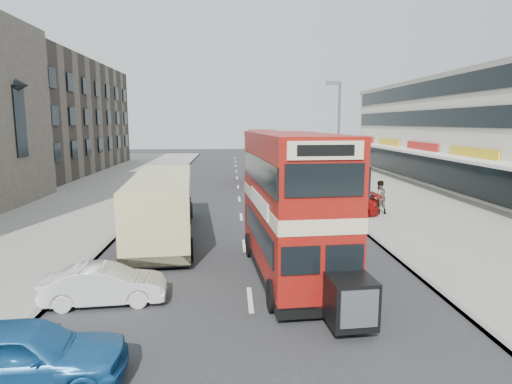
% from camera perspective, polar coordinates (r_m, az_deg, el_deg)
% --- Properties ---
extents(ground, '(160.00, 160.00, 0.00)m').
position_cam_1_polar(ground, '(12.12, -0.35, -17.66)').
color(ground, '#28282B').
rests_on(ground, ground).
extents(road_surface, '(12.00, 90.00, 0.01)m').
position_cam_1_polar(road_surface, '(31.29, -2.20, -0.93)').
color(road_surface, '#28282B').
rests_on(road_surface, ground).
extents(pavement_right, '(12.00, 90.00, 0.15)m').
position_cam_1_polar(pavement_right, '(33.69, 18.66, -0.56)').
color(pavement_right, gray).
rests_on(pavement_right, ground).
extents(pavement_left, '(12.00, 90.00, 0.15)m').
position_cam_1_polar(pavement_left, '(33.31, -23.32, -0.94)').
color(pavement_left, gray).
rests_on(pavement_left, ground).
extents(kerb_left, '(0.20, 90.00, 0.16)m').
position_cam_1_polar(kerb_left, '(31.76, -13.27, -0.89)').
color(kerb_left, gray).
rests_on(kerb_left, ground).
extents(kerb_right, '(0.20, 90.00, 0.16)m').
position_cam_1_polar(kerb_right, '(31.97, 8.80, -0.69)').
color(kerb_right, gray).
rests_on(kerb_right, ground).
extents(brick_terrace, '(14.00, 28.00, 12.00)m').
position_cam_1_polar(brick_terrace, '(53.32, -27.31, 8.70)').
color(brick_terrace, '#66594C').
rests_on(brick_terrace, ground).
extents(commercial_row, '(9.90, 46.20, 9.30)m').
position_cam_1_polar(commercial_row, '(38.68, 28.97, 6.86)').
color(commercial_row, beige).
rests_on(commercial_row, ground).
extents(street_lamp, '(1.00, 0.20, 8.12)m').
position_cam_1_polar(street_lamp, '(29.67, 10.63, 7.66)').
color(street_lamp, slate).
rests_on(street_lamp, ground).
extents(bus_main, '(3.14, 9.01, 4.93)m').
position_cam_1_polar(bus_main, '(15.27, 4.77, -1.73)').
color(bus_main, black).
rests_on(bus_main, ground).
extents(bus_second, '(2.43, 8.42, 4.62)m').
position_cam_1_polar(bus_second, '(39.30, 0.72, 4.70)').
color(bus_second, black).
rests_on(bus_second, ground).
extents(coach, '(3.57, 10.65, 2.77)m').
position_cam_1_polar(coach, '(21.21, -12.15, -1.48)').
color(coach, black).
rests_on(coach, ground).
extents(car_left_near, '(4.33, 2.02, 1.44)m').
position_cam_1_polar(car_left_near, '(10.73, -28.28, -18.26)').
color(car_left_near, '#1C5C9C').
rests_on(car_left_near, ground).
extents(car_left_front, '(3.73, 1.61, 1.19)m').
position_cam_1_polar(car_left_front, '(14.24, -19.21, -11.38)').
color(car_left_front, white).
rests_on(car_left_front, ground).
extents(car_right_a, '(5.00, 2.04, 1.45)m').
position_cam_1_polar(car_right_a, '(25.56, 10.20, -1.70)').
color(car_right_a, '#A51210').
rests_on(car_right_a, ground).
extents(car_right_b, '(4.54, 2.36, 1.22)m').
position_cam_1_polar(car_right_b, '(34.68, 5.54, 1.04)').
color(car_right_b, '#BA5312').
rests_on(car_right_b, ground).
extents(car_right_c, '(4.22, 1.97, 1.40)m').
position_cam_1_polar(car_right_c, '(43.52, 3.91, 2.82)').
color(car_right_c, '#5C9BB8').
rests_on(car_right_c, ground).
extents(pedestrian_near, '(0.82, 0.64, 2.00)m').
position_cam_1_polar(pedestrian_near, '(26.37, 15.83, -0.64)').
color(pedestrian_near, gray).
rests_on(pedestrian_near, pavement_right).
extents(cyclist, '(0.67, 1.61, 2.13)m').
position_cam_1_polar(cyclist, '(31.47, 6.82, 0.44)').
color(cyclist, gray).
rests_on(cyclist, ground).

